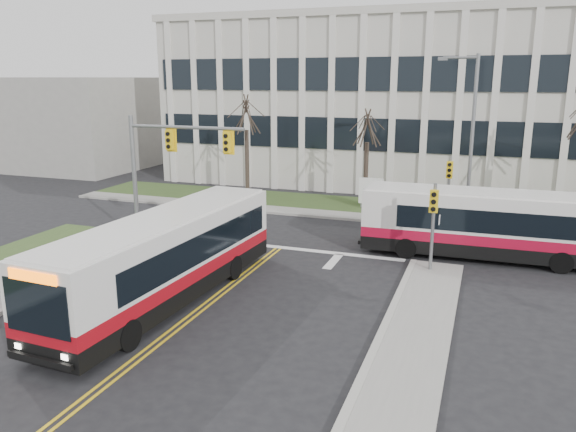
{
  "coord_description": "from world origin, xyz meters",
  "views": [
    {
      "loc": [
        9.14,
        -16.03,
        7.93
      ],
      "look_at": [
        0.98,
        6.66,
        2.0
      ],
      "focal_mm": 35.0,
      "sensor_mm": 36.0,
      "label": 1
    }
  ],
  "objects_px": {
    "bus_main": "(166,260)",
    "newspaper_box_blue": "(28,282)",
    "directory_sign": "(371,191)",
    "bus_cross": "(491,226)",
    "streetlight": "(469,130)"
  },
  "relations": [
    {
      "from": "newspaper_box_blue",
      "to": "bus_cross",
      "type": "bearing_deg",
      "value": 21.39
    },
    {
      "from": "bus_cross",
      "to": "streetlight",
      "type": "bearing_deg",
      "value": -168.27
    },
    {
      "from": "bus_main",
      "to": "bus_cross",
      "type": "distance_m",
      "value": 14.35
    },
    {
      "from": "bus_main",
      "to": "bus_cross",
      "type": "height_order",
      "value": "bus_main"
    },
    {
      "from": "bus_main",
      "to": "bus_cross",
      "type": "relative_size",
      "value": 1.04
    },
    {
      "from": "directory_sign",
      "to": "bus_cross",
      "type": "height_order",
      "value": "bus_cross"
    },
    {
      "from": "newspaper_box_blue",
      "to": "streetlight",
      "type": "bearing_deg",
      "value": 37.44
    },
    {
      "from": "streetlight",
      "to": "directory_sign",
      "type": "distance_m",
      "value": 6.96
    },
    {
      "from": "streetlight",
      "to": "bus_cross",
      "type": "bearing_deg",
      "value": -77.04
    },
    {
      "from": "directory_sign",
      "to": "bus_cross",
      "type": "bearing_deg",
      "value": -47.76
    },
    {
      "from": "streetlight",
      "to": "bus_cross",
      "type": "height_order",
      "value": "streetlight"
    },
    {
      "from": "bus_main",
      "to": "newspaper_box_blue",
      "type": "bearing_deg",
      "value": -164.05
    },
    {
      "from": "directory_sign",
      "to": "newspaper_box_blue",
      "type": "height_order",
      "value": "directory_sign"
    },
    {
      "from": "bus_cross",
      "to": "directory_sign",
      "type": "bearing_deg",
      "value": -138.98
    },
    {
      "from": "directory_sign",
      "to": "bus_main",
      "type": "relative_size",
      "value": 0.17
    }
  ]
}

